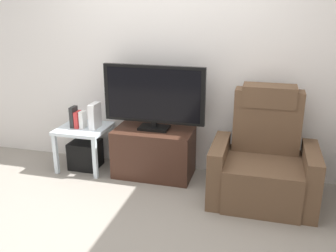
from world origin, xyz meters
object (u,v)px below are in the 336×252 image
tv_stand (154,152)px  game_console (95,116)px  book_rightmost (83,119)px  side_table (84,134)px  book_leftmost (74,117)px  book_middle (78,119)px  subwoofer_box (86,154)px  television (154,96)px  recliner_armchair (264,162)px

tv_stand → game_console: bearing=-179.7°
book_rightmost → side_table: bearing=118.1°
book_leftmost → book_middle: (0.05, 0.00, -0.03)m
game_console → book_rightmost: bearing=-167.4°
side_table → subwoofer_box: 0.25m
book_rightmost → television: bearing=3.7°
recliner_armchair → book_leftmost: size_ratio=4.59×
side_table → recliner_armchair: bearing=-5.8°
television → book_middle: size_ratio=5.97×
tv_stand → side_table: bearing=-179.1°
television → side_table: television is taller
television → book_leftmost: bearing=-176.8°
side_table → television: bearing=2.2°
tv_stand → recliner_armchair: size_ratio=0.79×
tv_stand → television: bearing=90.0°
recliner_armchair → game_console: 1.88m
subwoofer_box → game_console: size_ratio=1.12×
book_middle → book_rightmost: 0.06m
television → subwoofer_box: size_ratio=3.47×
recliner_armchair → side_table: bearing=168.1°
side_table → book_middle: (-0.05, -0.02, 0.17)m
television → subwoofer_box: television is taller
book_rightmost → tv_stand: bearing=2.3°
television → game_console: (-0.68, -0.02, -0.26)m
subwoofer_box → side_table: bearing=-90.0°
book_middle → recliner_armchair: bearing=-5.1°
side_table → book_middle: book_middle is taller
book_rightmost → recliner_armchair: bearing=-5.2°
television → game_console: size_ratio=3.88×
tv_stand → book_leftmost: size_ratio=3.61×
book_rightmost → game_console: (0.13, 0.03, 0.04)m
subwoofer_box → game_console: (0.14, 0.01, 0.48)m
side_table → subwoofer_box: bearing=90.0°
book_leftmost → book_rightmost: book_leftmost is taller
side_table → book_middle: size_ratio=2.95×
side_table → subwoofer_box: (0.00, 0.00, -0.25)m
tv_stand → book_rightmost: bearing=-177.7°
book_middle → game_console: size_ratio=0.65×
television → book_rightmost: size_ratio=5.67×
recliner_armchair → game_console: (-1.85, 0.21, 0.26)m
tv_stand → recliner_armchair: 1.19m
book_leftmost → book_middle: book_leftmost is taller
television → tv_stand: bearing=-90.0°
television → book_leftmost: television is taller
television → book_middle: 0.93m
book_middle → game_console: (0.19, 0.03, 0.05)m
book_leftmost → book_rightmost: size_ratio=1.22×
tv_stand → book_leftmost: bearing=-177.9°
recliner_armchair → book_leftmost: bearing=169.0°
book_middle → tv_stand: bearing=2.2°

